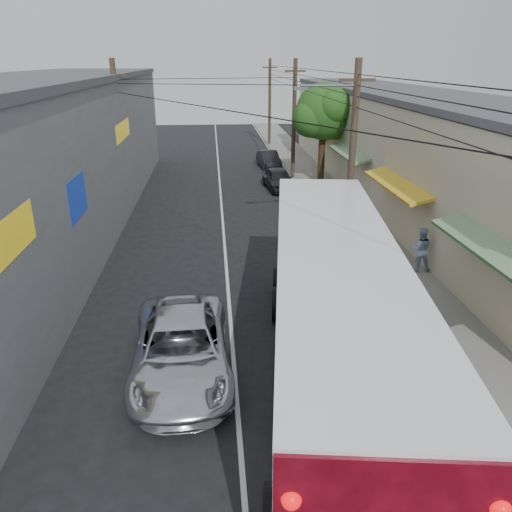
{
  "coord_description": "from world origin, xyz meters",
  "views": [
    {
      "loc": [
        -0.4,
        -6.79,
        7.95
      ],
      "look_at": [
        0.95,
        8.91,
        1.71
      ],
      "focal_mm": 35.0,
      "sensor_mm": 36.0,
      "label": 1
    }
  ],
  "objects_px": {
    "jeepney": "(181,349)",
    "pedestrian_far": "(421,249)",
    "parked_car_mid": "(279,179)",
    "coach_bus": "(333,312)",
    "parked_suv": "(314,213)",
    "pedestrian_near": "(356,224)",
    "parked_car_far": "(269,159)"
  },
  "relations": [
    {
      "from": "coach_bus",
      "to": "parked_suv",
      "type": "height_order",
      "value": "coach_bus"
    },
    {
      "from": "parked_car_mid",
      "to": "coach_bus",
      "type": "bearing_deg",
      "value": -99.67
    },
    {
      "from": "parked_car_far",
      "to": "pedestrian_far",
      "type": "distance_m",
      "value": 21.47
    },
    {
      "from": "parked_suv",
      "to": "coach_bus",
      "type": "bearing_deg",
      "value": -95.75
    },
    {
      "from": "parked_car_mid",
      "to": "parked_car_far",
      "type": "xyz_separation_m",
      "value": [
        0.13,
        7.05,
        -0.04
      ]
    },
    {
      "from": "jeepney",
      "to": "pedestrian_near",
      "type": "bearing_deg",
      "value": 49.46
    },
    {
      "from": "pedestrian_near",
      "to": "parked_suv",
      "type": "bearing_deg",
      "value": -72.89
    },
    {
      "from": "parked_suv",
      "to": "parked_car_mid",
      "type": "bearing_deg",
      "value": 99.36
    },
    {
      "from": "jeepney",
      "to": "parked_car_mid",
      "type": "distance_m",
      "value": 20.83
    },
    {
      "from": "parked_car_mid",
      "to": "pedestrian_near",
      "type": "distance_m",
      "value": 11.14
    },
    {
      "from": "parked_suv",
      "to": "pedestrian_far",
      "type": "relative_size",
      "value": 2.92
    },
    {
      "from": "parked_car_mid",
      "to": "jeepney",
      "type": "bearing_deg",
      "value": -110.49
    },
    {
      "from": "parked_car_mid",
      "to": "parked_car_far",
      "type": "height_order",
      "value": "parked_car_mid"
    },
    {
      "from": "parked_car_mid",
      "to": "parked_car_far",
      "type": "bearing_deg",
      "value": 82.89
    },
    {
      "from": "parked_suv",
      "to": "parked_car_far",
      "type": "relative_size",
      "value": 1.33
    },
    {
      "from": "coach_bus",
      "to": "parked_car_far",
      "type": "height_order",
      "value": "coach_bus"
    },
    {
      "from": "parked_suv",
      "to": "pedestrian_near",
      "type": "height_order",
      "value": "pedestrian_near"
    },
    {
      "from": "jeepney",
      "to": "pedestrian_far",
      "type": "bearing_deg",
      "value": 31.78
    },
    {
      "from": "parked_car_mid",
      "to": "pedestrian_far",
      "type": "relative_size",
      "value": 2.26
    },
    {
      "from": "coach_bus",
      "to": "parked_suv",
      "type": "bearing_deg",
      "value": 88.47
    },
    {
      "from": "pedestrian_far",
      "to": "parked_car_mid",
      "type": "bearing_deg",
      "value": -64.54
    },
    {
      "from": "coach_bus",
      "to": "pedestrian_far",
      "type": "height_order",
      "value": "coach_bus"
    },
    {
      "from": "parked_car_far",
      "to": "parked_car_mid",
      "type": "bearing_deg",
      "value": -96.17
    },
    {
      "from": "coach_bus",
      "to": "parked_car_far",
      "type": "bearing_deg",
      "value": 94.83
    },
    {
      "from": "parked_car_mid",
      "to": "parked_car_far",
      "type": "distance_m",
      "value": 7.05
    },
    {
      "from": "parked_car_far",
      "to": "pedestrian_near",
      "type": "distance_m",
      "value": 18.09
    },
    {
      "from": "jeepney",
      "to": "parked_suv",
      "type": "distance_m",
      "value": 13.62
    },
    {
      "from": "jeepney",
      "to": "pedestrian_far",
      "type": "xyz_separation_m",
      "value": [
        9.0,
        6.07,
        0.24
      ]
    },
    {
      "from": "jeepney",
      "to": "pedestrian_far",
      "type": "height_order",
      "value": "pedestrian_far"
    },
    {
      "from": "pedestrian_near",
      "to": "parked_car_mid",
      "type": "bearing_deg",
      "value": -85.62
    },
    {
      "from": "coach_bus",
      "to": "pedestrian_far",
      "type": "bearing_deg",
      "value": 60.56
    },
    {
      "from": "pedestrian_far",
      "to": "coach_bus",
      "type": "bearing_deg",
      "value": 63.11
    }
  ]
}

